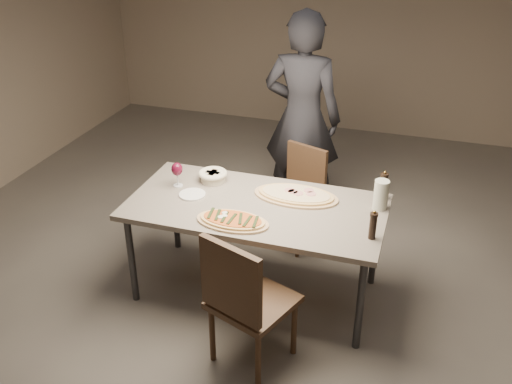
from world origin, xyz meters
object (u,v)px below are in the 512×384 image
(carafe, at_px, (381,195))
(diner, at_px, (302,118))
(zucchini_pizza, at_px, (232,220))
(dining_table, at_px, (256,212))
(pepper_mill_left, at_px, (373,225))
(chair_far, at_px, (299,190))
(ham_pizza, at_px, (296,195))
(chair_near, at_px, (244,297))
(bread_basket, at_px, (213,175))

(carafe, distance_m, diner, 1.33)
(zucchini_pizza, bearing_deg, dining_table, 74.26)
(pepper_mill_left, xyz_separation_m, diner, (-0.81, 1.45, 0.09))
(carafe, distance_m, chair_far, 1.01)
(pepper_mill_left, height_order, carafe, carafe)
(carafe, relative_size, chair_far, 0.25)
(diner, bearing_deg, carafe, 129.31)
(dining_table, bearing_deg, chair_far, 81.73)
(zucchini_pizza, bearing_deg, ham_pizza, 55.58)
(zucchini_pizza, relative_size, chair_near, 0.52)
(zucchini_pizza, bearing_deg, pepper_mill_left, 4.89)
(dining_table, bearing_deg, pepper_mill_left, -12.81)
(chair_near, height_order, chair_far, chair_near)
(ham_pizza, xyz_separation_m, chair_near, (-0.08, -0.94, -0.23))
(carafe, bearing_deg, bread_basket, 178.27)
(zucchini_pizza, height_order, carafe, carafe)
(zucchini_pizza, relative_size, carafe, 2.35)
(ham_pizza, distance_m, chair_far, 0.70)
(chair_far, bearing_deg, chair_near, 111.87)
(dining_table, height_order, chair_far, chair_far)
(pepper_mill_left, relative_size, chair_near, 0.21)
(pepper_mill_left, bearing_deg, zucchini_pizza, -174.25)
(carafe, bearing_deg, zucchini_pizza, -151.39)
(bread_basket, xyz_separation_m, diner, (0.44, 1.01, 0.14))
(zucchini_pizza, distance_m, chair_near, 0.57)
(dining_table, xyz_separation_m, carafe, (0.83, 0.21, 0.16))
(pepper_mill_left, bearing_deg, dining_table, 167.19)
(chair_far, bearing_deg, diner, -56.94)
(ham_pizza, xyz_separation_m, chair_far, (-0.12, 0.62, -0.29))
(pepper_mill_left, bearing_deg, ham_pizza, 147.11)
(ham_pizza, bearing_deg, carafe, -9.28)
(dining_table, height_order, bread_basket, bread_basket)
(dining_table, relative_size, ham_pizza, 2.93)
(carafe, bearing_deg, ham_pizza, -178.02)
(chair_near, bearing_deg, diner, 114.99)
(pepper_mill_left, distance_m, carafe, 0.40)
(ham_pizza, bearing_deg, chair_near, -105.91)
(carafe, bearing_deg, pepper_mill_left, -90.00)
(chair_near, xyz_separation_m, diner, (-0.15, 2.01, 0.40))
(dining_table, height_order, pepper_mill_left, pepper_mill_left)
(zucchini_pizza, bearing_deg, chair_far, 79.16)
(zucchini_pizza, bearing_deg, chair_near, -63.90)
(dining_table, relative_size, carafe, 8.49)
(carafe, xyz_separation_m, diner, (-0.81, 1.05, 0.08))
(dining_table, distance_m, pepper_mill_left, 0.86)
(pepper_mill_left, relative_size, chair_far, 0.24)
(chair_near, bearing_deg, ham_pizza, 106.18)
(zucchini_pizza, xyz_separation_m, carafe, (0.90, 0.49, 0.09))
(diner, bearing_deg, dining_table, 90.80)
(ham_pizza, distance_m, diner, 1.11)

